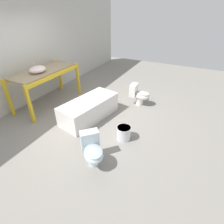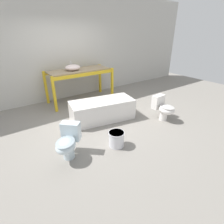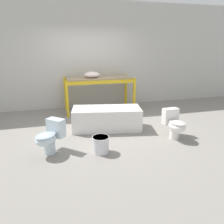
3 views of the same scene
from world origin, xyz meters
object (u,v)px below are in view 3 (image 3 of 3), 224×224
at_px(sink_basin, 92,75).
at_px(bathtub_main, 107,117).
at_px(toilet_near, 50,137).
at_px(bucket_white, 101,144).
at_px(toilet_far, 175,124).

distance_m(sink_basin, bathtub_main, 1.72).
bearing_deg(bathtub_main, toilet_near, -134.07).
xyz_separation_m(sink_basin, bathtub_main, (0.06, -1.52, -0.80)).
distance_m(sink_basin, toilet_near, 2.84).
height_order(toilet_near, bucket_white, toilet_near).
height_order(bathtub_main, bucket_white, bathtub_main).
bearing_deg(bucket_white, toilet_near, 165.63).
height_order(sink_basin, bathtub_main, sink_basin).
distance_m(toilet_near, toilet_far, 2.56).
relative_size(sink_basin, toilet_far, 0.75).
bearing_deg(bathtub_main, bucket_white, -98.42).
relative_size(toilet_far, bucket_white, 1.92).
relative_size(bathtub_main, toilet_near, 2.62).
height_order(bathtub_main, toilet_far, toilet_far).
height_order(toilet_far, bucket_white, toilet_far).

